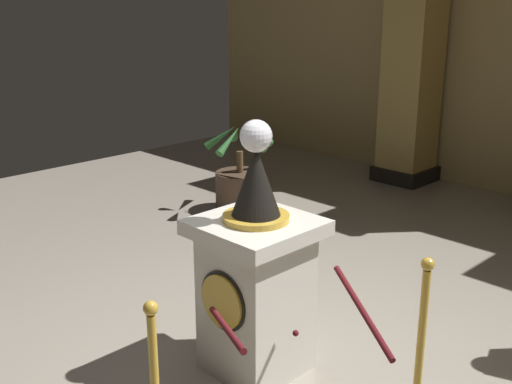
% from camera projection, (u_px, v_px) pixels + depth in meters
% --- Properties ---
extents(ground_plane, '(12.47, 12.47, 0.00)m').
position_uv_depth(ground_plane, '(280.00, 380.00, 4.30)').
color(ground_plane, '#9E9384').
extents(pedestal_clock, '(0.74, 0.74, 1.77)m').
position_uv_depth(pedestal_clock, '(256.00, 278.00, 4.24)').
color(pedestal_clock, silver).
rests_on(pedestal_clock, ground_plane).
extents(stanchion_far, '(0.24, 0.24, 1.07)m').
position_uv_depth(stanchion_far, '(419.00, 363.00, 3.82)').
color(stanchion_far, gold).
rests_on(stanchion_far, ground_plane).
extents(velvet_rope, '(1.11, 1.12, 0.22)m').
position_uv_depth(velvet_rope, '(296.00, 319.00, 3.50)').
color(velvet_rope, '#591419').
extents(column_left, '(0.74, 0.74, 3.58)m').
position_uv_depth(column_left, '(414.00, 53.00, 8.45)').
color(column_left, black).
rests_on(column_left, ground_plane).
extents(potted_palm_left, '(0.85, 0.85, 1.09)m').
position_uv_depth(potted_palm_left, '(240.00, 185.00, 7.64)').
color(potted_palm_left, '#4C3828').
rests_on(potted_palm_left, ground_plane).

